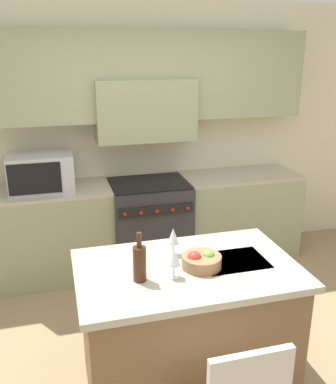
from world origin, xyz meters
The scene contains 10 objects.
ground_plane centered at (0.00, 0.00, 0.00)m, with size 10.00×10.00×0.00m, color #997F5B.
back_cabinetry centered at (0.00, 1.95, 1.59)m, with size 10.00×0.46×2.70m.
back_counter centered at (0.00, 1.70, 0.47)m, with size 3.29×0.62×0.94m.
range_stove centered at (0.00, 1.68, 0.47)m, with size 0.79×0.70×0.93m.
microwave centered at (-1.04, 1.70, 1.11)m, with size 0.60×0.43×0.35m.
kitchen_island centered at (-0.15, -0.09, 0.46)m, with size 1.40×0.88×0.92m.
wine_bottle centered at (-0.47, -0.18, 1.04)m, with size 0.08×0.08×0.31m.
wine_glass_near centered at (-0.27, -0.20, 1.05)m, with size 0.08×0.08×0.19m.
wine_glass_far centered at (-0.19, 0.09, 1.05)m, with size 0.08×0.08×0.19m.
fruit_bowl centered at (-0.07, -0.12, 0.97)m, with size 0.25×0.25×0.11m.
Camera 1 is at (-0.89, -2.38, 2.23)m, focal length 40.00 mm.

